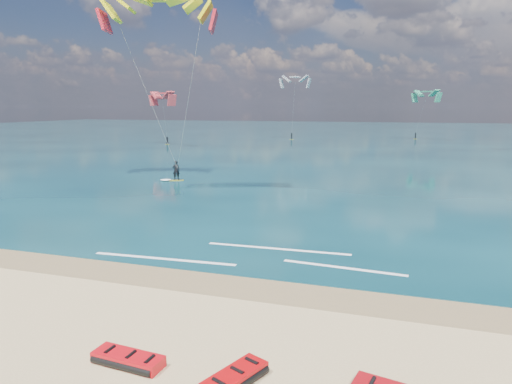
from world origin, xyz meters
TOP-DOWN VIEW (x-y plane):
  - ground at (0.00, 40.00)m, footprint 320.00×320.00m
  - wet_sand_strip at (0.00, 3.00)m, footprint 320.00×2.40m
  - sea at (0.00, 104.00)m, footprint 320.00×200.00m
  - packed_kite_left at (0.73, -3.25)m, footprint 2.33×1.19m
  - packed_kite_right at (3.89, -3.20)m, footprint 1.79×2.36m
  - kitesurfer_main at (-11.82, 23.08)m, footprint 9.93×8.57m
  - shoreline_foam at (1.37, 6.50)m, footprint 14.59×3.66m
  - distant_kites at (-1.84, 74.90)m, footprint 68.39×34.03m

SIDE VIEW (x-z plane):
  - ground at x=0.00m, z-range 0.00..0.00m
  - packed_kite_left at x=0.73m, z-range -0.18..0.18m
  - packed_kite_right at x=3.89m, z-range -0.19..0.19m
  - wet_sand_strip at x=0.00m, z-range 0.00..0.01m
  - sea at x=0.00m, z-range 0.00..0.04m
  - shoreline_foam at x=1.37m, z-range 0.04..0.05m
  - distant_kites at x=-1.84m, z-range -1.16..11.87m
  - kitesurfer_main at x=-11.82m, z-range 0.40..17.84m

